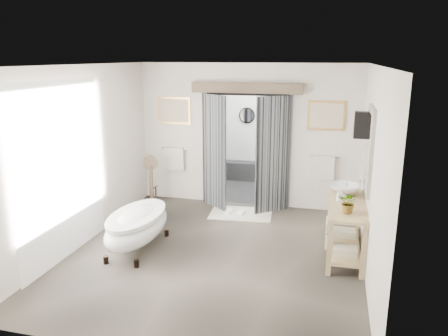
% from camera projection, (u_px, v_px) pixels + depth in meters
% --- Properties ---
extents(ground_plane, '(5.00, 5.00, 0.00)m').
position_uv_depth(ground_plane, '(215.00, 254.00, 6.88)').
color(ground_plane, '#61584C').
extents(room_shell, '(4.52, 5.02, 2.91)m').
position_uv_depth(room_shell, '(210.00, 139.00, 6.32)').
color(room_shell, silver).
rests_on(room_shell, ground_plane).
extents(shower_room, '(2.22, 2.01, 2.51)m').
position_uv_depth(shower_room, '(259.00, 148.00, 10.40)').
color(shower_room, black).
rests_on(shower_room, ground_plane).
extents(back_wall_dressing, '(3.82, 0.68, 2.52)m').
position_uv_depth(back_wall_dressing, '(245.00, 132.00, 8.66)').
color(back_wall_dressing, black).
rests_on(back_wall_dressing, ground_plane).
extents(clawfoot_tub, '(0.76, 1.69, 0.83)m').
position_uv_depth(clawfoot_tub, '(137.00, 225.00, 6.96)').
color(clawfoot_tub, black).
rests_on(clawfoot_tub, ground_plane).
extents(vanity, '(0.57, 1.60, 0.85)m').
position_uv_depth(vanity, '(344.00, 224.00, 6.73)').
color(vanity, tan).
rests_on(vanity, ground_plane).
extents(pedestal_mirror, '(0.32, 0.21, 1.08)m').
position_uv_depth(pedestal_mirror, '(151.00, 184.00, 8.99)').
color(pedestal_mirror, brown).
rests_on(pedestal_mirror, ground_plane).
extents(rug, '(1.26, 0.90, 0.01)m').
position_uv_depth(rug, '(241.00, 214.00, 8.61)').
color(rug, silver).
rests_on(rug, ground_plane).
extents(slippers, '(0.38, 0.29, 0.05)m').
position_uv_depth(slippers, '(235.00, 212.00, 8.59)').
color(slippers, white).
rests_on(slippers, rug).
extents(basin, '(0.65, 0.65, 0.17)m').
position_uv_depth(basin, '(345.00, 190.00, 7.03)').
color(basin, white).
rests_on(basin, vanity).
extents(plant, '(0.35, 0.33, 0.31)m').
position_uv_depth(plant, '(349.00, 203.00, 6.19)').
color(plant, gray).
rests_on(plant, vanity).
extents(soap_bottle_a, '(0.11, 0.11, 0.19)m').
position_uv_depth(soap_bottle_a, '(340.00, 195.00, 6.72)').
color(soap_bottle_a, gray).
rests_on(soap_bottle_a, vanity).
extents(soap_bottle_b, '(0.15, 0.15, 0.15)m').
position_uv_depth(soap_bottle_b, '(346.00, 187.00, 7.21)').
color(soap_bottle_b, gray).
rests_on(soap_bottle_b, vanity).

